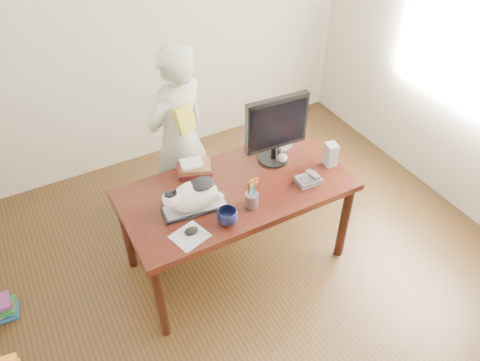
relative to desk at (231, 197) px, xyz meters
name	(u,v)px	position (x,y,z in m)	size (l,w,h in m)	color
room	(291,167)	(0.00, -0.68, 0.75)	(4.50, 4.50, 4.50)	black
desk	(231,197)	(0.00, 0.00, 0.00)	(1.60, 0.80, 0.75)	black
keyboard	(195,207)	(-0.34, -0.14, 0.16)	(0.44, 0.21, 0.03)	black
cat	(192,196)	(-0.35, -0.14, 0.27)	(0.42, 0.24, 0.24)	white
monitor	(276,127)	(0.39, 0.05, 0.45)	(0.47, 0.24, 0.53)	black
pen_cup	(252,198)	(0.00, -0.29, 0.21)	(0.10, 0.10, 0.23)	#97979C
mousepad	(190,236)	(-0.47, -0.34, 0.15)	(0.25, 0.23, 0.00)	silver
mouse	(191,231)	(-0.45, -0.32, 0.17)	(0.11, 0.08, 0.04)	black
coffee_mug	(227,217)	(-0.21, -0.35, 0.20)	(0.13, 0.13, 0.11)	black
phone	(309,180)	(0.47, -0.27, 0.17)	(0.18, 0.14, 0.08)	#5D5D62
speaker	(331,154)	(0.72, -0.18, 0.24)	(0.09, 0.10, 0.18)	#9C9D9F
baseball	(283,158)	(0.43, 0.01, 0.18)	(0.07, 0.07, 0.07)	beige
book_stack	(194,168)	(-0.19, 0.21, 0.19)	(0.28, 0.24, 0.09)	#471315
calculator	(278,143)	(0.51, 0.20, 0.17)	(0.19, 0.22, 0.06)	#5D5D62
person	(179,139)	(-0.13, 0.62, 0.17)	(0.57, 0.37, 1.55)	white
held_book	(185,119)	(-0.13, 0.45, 0.45)	(0.17, 0.14, 0.20)	gold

